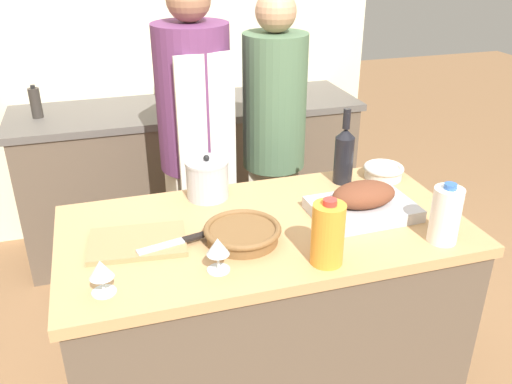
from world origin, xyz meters
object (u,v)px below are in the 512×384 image
condiment_bottle_tall (36,103)px  condiment_bottle_extra (212,91)px  roasting_pan (363,203)px  stand_mixer (179,83)px  person_cook_guest (274,142)px  condiment_bottle_short (295,83)px  mixing_bowl (383,171)px  wine_glass_left (218,248)px  wine_bottle_green (344,154)px  wicker_basket (242,233)px  milk_jug (446,215)px  wine_glass_right (101,271)px  stock_pot (207,179)px  knife_chef (177,242)px  juice_jug (328,234)px  cutting_board (138,242)px  person_cook_aproned (196,142)px

condiment_bottle_tall → condiment_bottle_extra: 0.99m
roasting_pan → condiment_bottle_extra: (-0.22, 1.53, 0.03)m
stand_mixer → person_cook_guest: bearing=-63.3°
condiment_bottle_short → roasting_pan: bearing=-101.5°
mixing_bowl → wine_glass_left: 0.95m
person_cook_guest → wine_bottle_green: bearing=-59.6°
wicker_basket → wine_bottle_green: wine_bottle_green is taller
mixing_bowl → condiment_bottle_extra: condiment_bottle_extra is taller
wicker_basket → milk_jug: milk_jug is taller
wine_glass_right → condiment_bottle_extra: bearing=67.7°
condiment_bottle_extra → roasting_pan: bearing=-82.0°
milk_jug → stock_pot: bearing=141.0°
wine_glass_left → knife_chef: 0.20m
mixing_bowl → wine_glass_right: wine_glass_right is taller
stand_mixer → condiment_bottle_extra: size_ratio=1.99×
juice_jug → person_cook_guest: bearing=80.1°
wine_bottle_green → condiment_bottle_short: wine_bottle_green is taller
cutting_board → wine_bottle_green: bearing=16.6°
condiment_bottle_extra → person_cook_aproned: size_ratio=0.10×
condiment_bottle_tall → person_cook_guest: size_ratio=0.11×
roasting_pan → juice_jug: size_ratio=1.71×
mixing_bowl → condiment_bottle_tall: bearing=138.3°
cutting_board → wine_glass_right: size_ratio=3.11×
condiment_bottle_short → person_cook_guest: 0.82m
juice_jug → person_cook_aproned: (-0.20, 1.10, -0.08)m
cutting_board → juice_jug: (0.56, -0.28, 0.09)m
milk_jug → person_cook_guest: (-0.24, 1.07, -0.11)m
milk_jug → condiment_bottle_short: (0.14, 1.79, -0.02)m
wine_bottle_green → condiment_bottle_tall: bearing=134.7°
cutting_board → knife_chef: knife_chef is taller
person_cook_aproned → wine_glass_left: bearing=-106.0°
cutting_board → stand_mixer: stand_mixer is taller
stock_pot → cutting_board: bearing=-136.7°
wicker_basket → wine_bottle_green: size_ratio=0.83×
stand_mixer → person_cook_guest: 0.79m
knife_chef → person_cook_guest: 1.06m
wicker_basket → cutting_board: size_ratio=0.77×
wine_glass_left → person_cook_aproned: bearing=82.5°
juice_jug → condiment_bottle_short: bearing=72.4°
stock_pot → milk_jug: (0.68, -0.55, 0.02)m
wicker_basket → wine_glass_right: bearing=-160.6°
wicker_basket → stock_pot: bearing=96.5°
wicker_basket → person_cook_guest: size_ratio=0.16×
milk_jug → condiment_bottle_short: size_ratio=1.26×
roasting_pan → condiment_bottle_tall: condiment_bottle_tall is taller
stock_pot → wine_glass_right: stock_pot is taller
wicker_basket → mixing_bowl: bearing=24.3°
person_cook_aproned → person_cook_guest: 0.39m
knife_chef → stand_mixer: bearing=80.1°
mixing_bowl → knife_chef: (-0.92, -0.30, -0.01)m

